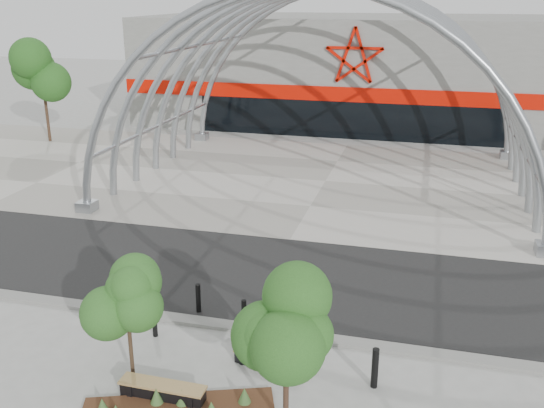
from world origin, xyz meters
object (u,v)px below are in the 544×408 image
(bench_1, at_px, (265,362))
(street_tree_1, at_px, (287,325))
(street_tree_0, at_px, (126,297))
(bollard_2, at_px, (244,314))
(bench_0, at_px, (163,392))

(bench_1, bearing_deg, street_tree_1, -63.65)
(street_tree_1, xyz_separation_m, bench_1, (-1.12, 2.27, -2.62))
(street_tree_0, xyz_separation_m, bollard_2, (2.13, 3.13, -1.92))
(bench_0, relative_size, bench_1, 1.22)
(bench_1, height_order, bollard_2, bollard_2)
(bollard_2, bearing_deg, street_tree_0, -124.26)
(street_tree_0, distance_m, street_tree_1, 4.54)
(bench_0, bearing_deg, street_tree_1, -5.42)
(bollard_2, bearing_deg, bench_1, -57.90)
(bench_1, distance_m, bollard_2, 2.20)
(street_tree_0, distance_m, bench_1, 4.17)
(bench_0, xyz_separation_m, bollard_2, (0.96, 3.81, 0.25))
(street_tree_0, xyz_separation_m, street_tree_1, (4.42, -0.98, 0.40))
(street_tree_1, distance_m, bench_1, 3.64)
(street_tree_0, bearing_deg, street_tree_1, -12.55)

